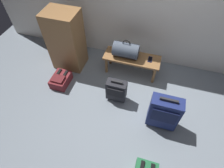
# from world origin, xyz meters

# --- Properties ---
(ground_plane) EXTENTS (6.60, 6.60, 0.00)m
(ground_plane) POSITION_xyz_m (0.00, 0.00, 0.00)
(ground_plane) COLOR slate
(bench) EXTENTS (1.00, 0.36, 0.38)m
(bench) POSITION_xyz_m (-0.13, 1.09, 0.32)
(bench) COLOR olive
(bench) RESTS_ON ground
(duffel_bag_slate) EXTENTS (0.44, 0.26, 0.34)m
(duffel_bag_slate) POSITION_xyz_m (-0.25, 1.09, 0.51)
(duffel_bag_slate) COLOR #475160
(duffel_bag_slate) RESTS_ON bench
(cell_phone) EXTENTS (0.07, 0.14, 0.01)m
(cell_phone) POSITION_xyz_m (0.18, 1.12, 0.38)
(cell_phone) COLOR #191E4C
(cell_phone) RESTS_ON bench
(suitcase_upright_navy) EXTENTS (0.42, 0.22, 0.66)m
(suitcase_upright_navy) POSITION_xyz_m (0.54, 0.15, 0.34)
(suitcase_upright_navy) COLOR navy
(suitcase_upright_navy) RESTS_ON ground
(suitcase_small_charcoal) EXTENTS (0.32, 0.19, 0.46)m
(suitcase_small_charcoal) POSITION_xyz_m (-0.23, 0.41, 0.24)
(suitcase_small_charcoal) COLOR black
(suitcase_small_charcoal) RESTS_ON ground
(backpack_maroon) EXTENTS (0.28, 0.38, 0.21)m
(backpack_maroon) POSITION_xyz_m (-1.27, 0.46, 0.09)
(backpack_maroon) COLOR maroon
(backpack_maroon) RESTS_ON ground
(side_cabinet) EXTENTS (0.56, 0.44, 1.10)m
(side_cabinet) POSITION_xyz_m (-1.32, 0.98, 0.55)
(side_cabinet) COLOR olive
(side_cabinet) RESTS_ON ground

